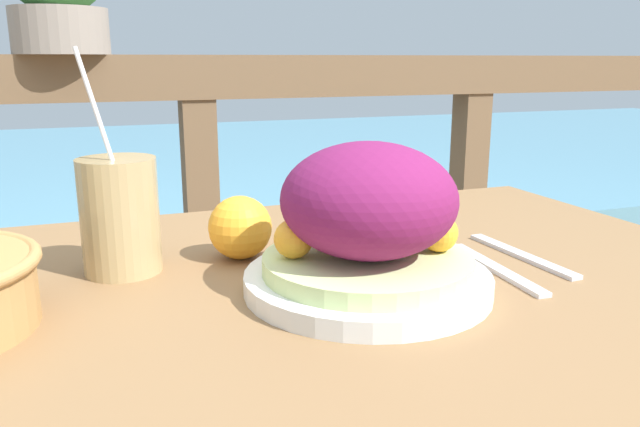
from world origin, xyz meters
name	(u,v)px	position (x,y,z in m)	size (l,w,h in m)	color
patio_table	(316,374)	(0.00, 0.00, 0.63)	(1.03, 0.70, 0.74)	olive
railing_fence	(201,196)	(0.00, 0.73, 0.68)	(2.80, 0.08, 0.98)	brown
sea_backdrop	(132,191)	(0.00, 3.23, 0.20)	(12.00, 4.00, 0.40)	#568EA8
salad_plate	(368,228)	(0.04, -0.05, 0.81)	(0.25, 0.25, 0.15)	silver
drink_glass	(120,216)	(-0.19, 0.10, 0.81)	(0.09, 0.09, 0.25)	tan
fork	(495,268)	(0.20, -0.05, 0.74)	(0.03, 0.18, 0.00)	silver
knife	(521,255)	(0.26, -0.02, 0.74)	(0.02, 0.18, 0.00)	silver
orange_near_basket	(240,227)	(-0.06, 0.10, 0.78)	(0.08, 0.08, 0.08)	#F9A328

